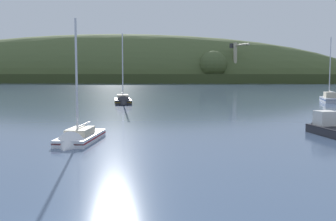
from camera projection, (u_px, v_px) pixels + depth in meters
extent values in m
cube|color=#35401E|center=(199.00, 78.00, 252.13)|extent=(423.98, 73.28, 5.17)
ellipsoid|color=#4C5B33|center=(108.00, 82.00, 277.54)|extent=(340.18, 87.01, 63.11)
sphere|color=#4C5B33|center=(213.00, 64.00, 240.85)|extent=(15.99, 15.99, 15.99)
cube|color=#4C4C51|center=(235.00, 81.00, 242.88)|extent=(6.41, 6.41, 2.00)
cylinder|color=#BCB293|center=(235.00, 61.00, 241.83)|extent=(2.15, 2.15, 21.55)
cylinder|color=#BCB293|center=(241.00, 45.00, 235.81)|extent=(7.84, 13.39, 1.19)
cube|color=#333338|center=(233.00, 46.00, 243.37)|extent=(3.75, 3.46, 2.59)
cube|color=#ADB2BC|center=(330.00, 102.00, 80.10)|extent=(4.17, 8.61, 1.67)
cone|color=#ADB2BC|center=(326.00, 100.00, 84.11)|extent=(2.94, 2.50, 2.61)
cube|color=navy|center=(330.00, 99.00, 80.06)|extent=(4.20, 8.62, 0.18)
cube|color=#BCB299|center=(330.00, 95.00, 80.18)|extent=(2.49, 3.99, 1.03)
cylinder|color=silver|center=(330.00, 67.00, 80.51)|extent=(0.19, 0.19, 11.64)
cylinder|color=silver|center=(331.00, 92.00, 78.82)|extent=(0.94, 4.29, 0.15)
cube|color=#232328|center=(123.00, 103.00, 75.36)|extent=(4.26, 8.36, 1.43)
cone|color=#232328|center=(124.00, 104.00, 71.43)|extent=(3.08, 2.46, 2.77)
cube|color=gold|center=(123.00, 101.00, 75.33)|extent=(4.29, 8.36, 0.17)
cube|color=#BCB299|center=(123.00, 97.00, 75.07)|extent=(2.57, 3.88, 0.81)
cylinder|color=silver|center=(123.00, 67.00, 73.80)|extent=(0.20, 0.20, 11.70)
cylinder|color=silver|center=(123.00, 93.00, 76.29)|extent=(0.91, 4.15, 0.16)
cube|color=white|center=(81.00, 141.00, 33.41)|extent=(2.75, 6.87, 1.14)
cone|color=white|center=(67.00, 149.00, 30.06)|extent=(2.42, 1.80, 2.34)
cube|color=maroon|center=(81.00, 137.00, 33.38)|extent=(2.78, 6.87, 0.12)
cube|color=#BCB299|center=(80.00, 131.00, 33.17)|extent=(1.80, 3.12, 0.54)
cylinder|color=silver|center=(77.00, 78.00, 32.12)|extent=(0.17, 0.17, 9.12)
cylinder|color=silver|center=(84.00, 124.00, 34.22)|extent=(0.30, 3.55, 0.14)
cube|color=#232328|center=(332.00, 133.00, 36.60)|extent=(3.32, 5.81, 1.13)
cone|color=#232328|center=(317.00, 129.00, 39.29)|extent=(2.18, 1.24, 2.05)
cube|color=black|center=(333.00, 127.00, 36.55)|extent=(3.36, 5.82, 0.08)
cube|color=silver|center=(326.00, 118.00, 37.69)|extent=(1.94, 1.99, 1.32)
cube|color=#192833|center=(321.00, 115.00, 38.45)|extent=(1.44, 0.34, 0.74)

